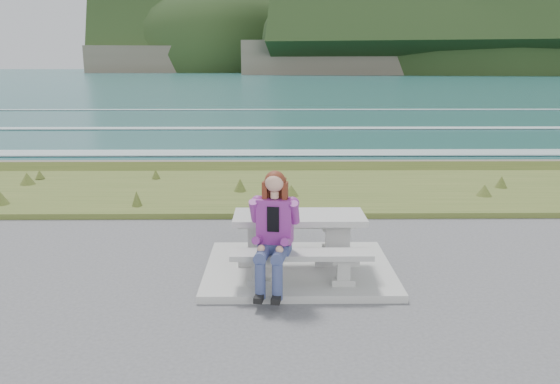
% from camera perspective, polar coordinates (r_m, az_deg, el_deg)
% --- Properties ---
extents(concrete_slab, '(2.60, 2.10, 0.10)m').
position_cam_1_polar(concrete_slab, '(7.77, 1.97, -8.05)').
color(concrete_slab, '#A0A09B').
rests_on(concrete_slab, ground).
extents(picnic_table, '(1.80, 0.75, 0.75)m').
position_cam_1_polar(picnic_table, '(7.56, 2.01, -3.57)').
color(picnic_table, '#A0A09B').
rests_on(picnic_table, concrete_slab).
extents(bench_landward, '(1.80, 0.35, 0.45)m').
position_cam_1_polar(bench_landward, '(6.97, 2.25, -7.05)').
color(bench_landward, '#A0A09B').
rests_on(bench_landward, concrete_slab).
extents(bench_seaward, '(1.80, 0.35, 0.45)m').
position_cam_1_polar(bench_seaward, '(8.30, 1.78, -3.73)').
color(bench_seaward, '#A0A09B').
rests_on(bench_seaward, concrete_slab).
extents(grass_verge, '(160.00, 4.50, 0.22)m').
position_cam_1_polar(grass_verge, '(12.57, 0.98, -0.04)').
color(grass_verge, '#3D531F').
rests_on(grass_verge, ground).
extents(shore_drop, '(160.00, 0.80, 2.20)m').
position_cam_1_polar(shore_drop, '(15.41, 0.70, 2.40)').
color(shore_drop, brown).
rests_on(shore_drop, ground).
extents(ocean, '(1600.00, 1600.00, 0.09)m').
position_cam_1_polar(ocean, '(32.66, 0.03, 4.96)').
color(ocean, '#1C5051').
rests_on(ocean, ground).
extents(headland_range, '(729.83, 363.95, 176.30)m').
position_cam_1_polar(headland_range, '(448.40, 25.29, 12.72)').
color(headland_range, brown).
rests_on(headland_range, ground).
extents(seated_woman, '(0.54, 0.81, 1.49)m').
position_cam_1_polar(seated_woman, '(6.76, -0.76, -5.89)').
color(seated_woman, navy).
rests_on(seated_woman, concrete_slab).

